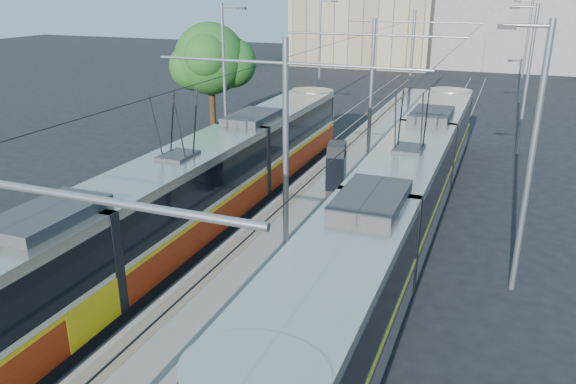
% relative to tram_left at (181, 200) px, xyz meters
% --- Properties ---
extents(platform, '(4.00, 50.00, 0.30)m').
position_rel_tram_left_xyz_m(platform, '(3.60, 9.93, -1.56)').
color(platform, gray).
rests_on(platform, ground).
extents(tactile_strip_left, '(0.70, 50.00, 0.01)m').
position_rel_tram_left_xyz_m(tactile_strip_left, '(2.15, 9.93, -1.40)').
color(tactile_strip_left, gray).
rests_on(tactile_strip_left, platform).
extents(tactile_strip_right, '(0.70, 50.00, 0.01)m').
position_rel_tram_left_xyz_m(tactile_strip_right, '(5.05, 9.93, -1.40)').
color(tactile_strip_right, gray).
rests_on(tactile_strip_right, platform).
extents(rails, '(8.71, 70.00, 0.03)m').
position_rel_tram_left_xyz_m(rails, '(3.60, 9.93, -1.69)').
color(rails, gray).
rests_on(rails, ground).
extents(tram_left, '(2.43, 30.09, 5.50)m').
position_rel_tram_left_xyz_m(tram_left, '(0.00, 0.00, 0.00)').
color(tram_left, black).
rests_on(tram_left, ground).
extents(tram_right, '(2.43, 28.35, 5.50)m').
position_rel_tram_left_xyz_m(tram_right, '(7.20, 3.76, 0.15)').
color(tram_right, black).
rests_on(tram_right, ground).
extents(catenary, '(9.20, 70.00, 7.00)m').
position_rel_tram_left_xyz_m(catenary, '(3.60, 7.08, 2.82)').
color(catenary, gray).
rests_on(catenary, platform).
extents(street_lamps, '(15.18, 38.22, 8.00)m').
position_rel_tram_left_xyz_m(street_lamps, '(3.60, 13.93, 2.47)').
color(street_lamps, gray).
rests_on(street_lamps, ground).
extents(shelter, '(0.95, 1.30, 2.62)m').
position_rel_tram_left_xyz_m(shelter, '(4.17, 4.99, -0.03)').
color(shelter, black).
rests_on(shelter, platform).
extents(tree, '(4.72, 4.36, 6.86)m').
position_rel_tram_left_xyz_m(tree, '(-6.40, 14.66, 2.93)').
color(tree, '#382314').
rests_on(tree, ground).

